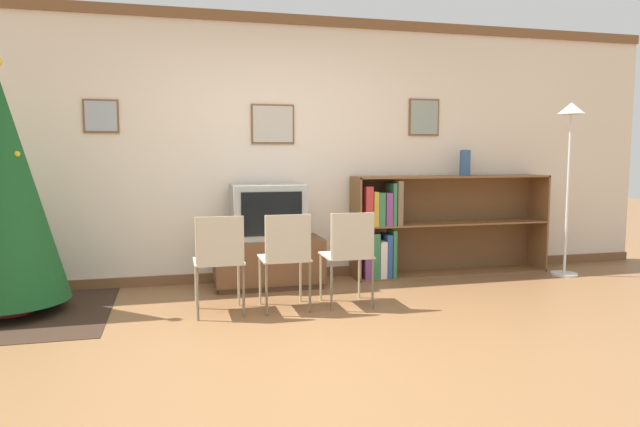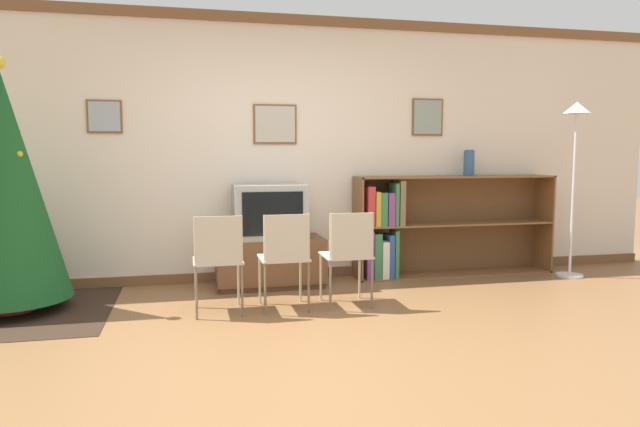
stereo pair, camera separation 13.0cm
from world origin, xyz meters
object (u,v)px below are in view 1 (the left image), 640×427
object	(u,v)px
folding_chair_center	(286,255)
vase	(465,162)
standing_lamp	(570,144)
folding_chair_left	(219,258)
folding_chair_right	(349,252)
bookshelf	(418,227)
tv_console	(268,262)
television	(268,211)
christmas_tree	(3,188)

from	to	relation	value
folding_chair_center	vase	xyz separation A→B (m)	(2.19, 1.06, 0.74)
vase	standing_lamp	distance (m)	1.09
folding_chair_left	folding_chair_right	world-z (taller)	same
folding_chair_center	vase	distance (m)	2.54
folding_chair_right	bookshelf	world-z (taller)	bookshelf
folding_chair_right	vase	xyz separation A→B (m)	(1.65, 1.06, 0.74)
tv_console	folding_chair_right	xyz separation A→B (m)	(0.55, -0.93, 0.23)
folding_chair_right	standing_lamp	xyz separation A→B (m)	(2.63, 0.64, 0.94)
television	bookshelf	size ratio (longest dim) A/B	0.32
tv_console	folding_chair_left	xyz separation A→B (m)	(-0.55, -0.93, 0.23)
folding_chair_left	bookshelf	size ratio (longest dim) A/B	0.37
bookshelf	standing_lamp	xyz separation A→B (m)	(1.54, -0.40, 0.88)
tv_console	television	world-z (taller)	television
tv_console	standing_lamp	distance (m)	3.40
television	folding_chair_left	bearing A→B (deg)	-120.43
standing_lamp	vase	bearing A→B (deg)	156.74
folding_chair_left	vase	world-z (taller)	vase
tv_console	bookshelf	xyz separation A→B (m)	(1.64, 0.11, 0.29)
tv_console	bookshelf	distance (m)	1.66
television	folding_chair_center	size ratio (longest dim) A/B	0.86
television	bookshelf	distance (m)	1.65
folding_chair_center	folding_chair_right	world-z (taller)	same
television	bookshelf	xyz separation A→B (m)	(1.64, 0.11, -0.22)
tv_console	folding_chair_right	size ratio (longest dim) A/B	1.28
folding_chair_center	standing_lamp	bearing A→B (deg)	11.39
bookshelf	folding_chair_center	bearing A→B (deg)	-147.54
folding_chair_right	folding_chair_left	bearing A→B (deg)	180.00
tv_console	folding_chair_right	bearing A→B (deg)	-59.64
christmas_tree	folding_chair_left	size ratio (longest dim) A/B	2.52
vase	standing_lamp	size ratio (longest dim) A/B	0.15
standing_lamp	folding_chair_center	bearing A→B (deg)	-168.61
christmas_tree	vase	bearing A→B (deg)	7.41
folding_chair_left	folding_chair_right	distance (m)	1.09
folding_chair_right	tv_console	bearing A→B (deg)	120.36
bookshelf	folding_chair_right	bearing A→B (deg)	-136.36
folding_chair_left	folding_chair_right	size ratio (longest dim) A/B	1.00
tv_console	folding_chair_center	size ratio (longest dim) A/B	1.28
bookshelf	vase	bearing A→B (deg)	2.39
christmas_tree	television	distance (m)	2.28
christmas_tree	bookshelf	size ratio (longest dim) A/B	0.94
folding_chair_left	folding_chair_right	xyz separation A→B (m)	(1.09, 0.00, 0.00)
folding_chair_left	folding_chair_center	size ratio (longest dim) A/B	1.00
television	bookshelf	bearing A→B (deg)	3.93
christmas_tree	bookshelf	world-z (taller)	christmas_tree
folding_chair_left	christmas_tree	bearing A→B (deg)	163.62
tv_console	folding_chair_left	distance (m)	1.10
christmas_tree	folding_chair_left	world-z (taller)	christmas_tree
tv_console	standing_lamp	bearing A→B (deg)	-5.23
tv_console	christmas_tree	bearing A→B (deg)	-168.77
television	folding_chair_center	distance (m)	0.97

